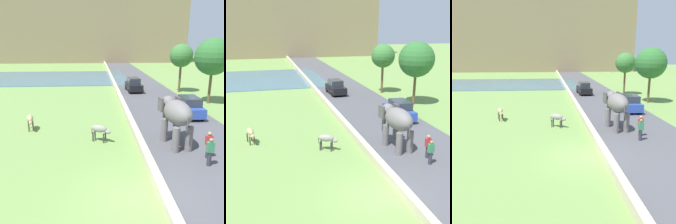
# 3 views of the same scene
# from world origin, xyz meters

# --- Properties ---
(ground_plane) EXTENTS (220.00, 220.00, 0.00)m
(ground_plane) POSITION_xyz_m (0.00, 0.00, 0.00)
(ground_plane) COLOR #6B8E47
(road_surface) EXTENTS (7.00, 120.00, 0.06)m
(road_surface) POSITION_xyz_m (5.00, 20.00, 0.03)
(road_surface) COLOR #4C4C51
(road_surface) RESTS_ON ground
(barrier_wall) EXTENTS (0.40, 110.00, 0.55)m
(barrier_wall) POSITION_xyz_m (1.20, 18.00, 0.28)
(barrier_wall) COLOR beige
(barrier_wall) RESTS_ON ground
(hill_distant) EXTENTS (64.00, 28.00, 26.21)m
(hill_distant) POSITION_xyz_m (-6.00, 79.92, 13.11)
(hill_distant) COLOR #897556
(hill_distant) RESTS_ON ground
(elephant) EXTENTS (1.73, 3.55, 2.99)m
(elephant) POSITION_xyz_m (3.40, 5.43, 2.04)
(elephant) COLOR slate
(elephant) RESTS_ON ground
(person_beside_elephant) EXTENTS (0.36, 0.22, 1.63)m
(person_beside_elephant) POSITION_xyz_m (4.70, 3.40, 0.87)
(person_beside_elephant) COLOR #33333D
(person_beside_elephant) RESTS_ON ground
(person_trailing) EXTENTS (0.36, 0.22, 1.63)m
(person_trailing) POSITION_xyz_m (4.38, 2.51, 0.87)
(person_trailing) COLOR #33333D
(person_trailing) RESTS_ON ground
(car_blue) EXTENTS (1.87, 4.04, 1.80)m
(car_blue) POSITION_xyz_m (6.57, 11.52, 0.90)
(car_blue) COLOR #2D4CA8
(car_blue) RESTS_ON ground
(car_black) EXTENTS (1.93, 4.07, 1.80)m
(car_black) POSITION_xyz_m (3.42, 22.90, 0.90)
(car_black) COLOR black
(car_black) RESTS_ON ground
(cow_tan) EXTENTS (0.72, 1.42, 1.15)m
(cow_tan) POSITION_xyz_m (-6.45, 8.91, 0.84)
(cow_tan) COLOR tan
(cow_tan) RESTS_ON ground
(cow_grey) EXTENTS (1.39, 0.91, 1.15)m
(cow_grey) POSITION_xyz_m (-1.32, 6.33, 0.84)
(cow_grey) COLOR gray
(cow_grey) RESTS_ON ground
(tree_near) EXTENTS (2.90, 2.90, 6.10)m
(tree_near) POSITION_xyz_m (9.31, 22.28, 4.62)
(tree_near) COLOR brown
(tree_near) RESTS_ON ground
(tree_mid) EXTENTS (3.75, 3.75, 6.75)m
(tree_mid) POSITION_xyz_m (10.48, 16.10, 4.86)
(tree_mid) COLOR brown
(tree_mid) RESTS_ON ground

